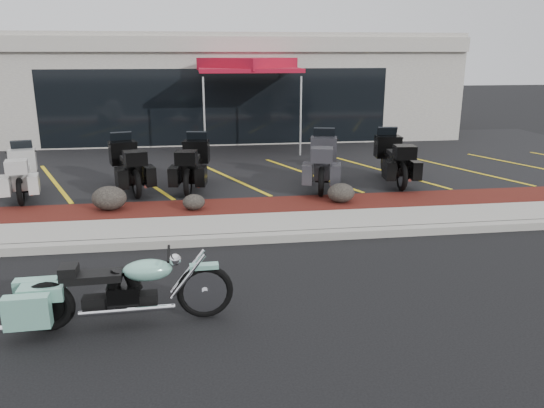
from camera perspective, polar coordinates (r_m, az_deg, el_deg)
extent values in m
plane|color=black|center=(8.85, -2.49, -6.16)|extent=(90.00, 90.00, 0.00)
cube|color=gray|center=(9.66, -3.04, -3.75)|extent=(24.00, 0.25, 0.15)
cube|color=gray|center=(10.32, -3.39, -2.44)|extent=(24.00, 1.20, 0.15)
cube|color=#350D0C|center=(11.46, -3.91, -0.54)|extent=(24.00, 1.20, 0.16)
cube|color=black|center=(16.70, -5.34, 4.68)|extent=(26.00, 9.60, 0.15)
cube|color=gray|center=(22.71, -6.33, 12.55)|extent=(18.00, 8.00, 4.00)
cube|color=black|center=(18.78, -5.84, 10.32)|extent=(12.00, 0.06, 2.60)
cube|color=gray|center=(18.66, -6.02, 16.74)|extent=(18.00, 0.30, 0.50)
ellipsoid|color=black|center=(11.54, -17.11, 0.61)|extent=(0.71, 0.59, 0.50)
ellipsoid|color=black|center=(11.18, -8.41, 0.21)|extent=(0.47, 0.39, 0.33)
ellipsoid|color=black|center=(11.70, 7.43, 1.20)|extent=(0.60, 0.50, 0.43)
cone|color=#E34E07|center=(16.52, -8.04, 5.65)|extent=(0.45, 0.45, 0.52)
cylinder|color=silver|center=(17.34, -8.95, 9.37)|extent=(0.06, 0.06, 2.48)
cylinder|color=silver|center=(16.33, 0.86, 9.16)|extent=(0.06, 0.06, 2.48)
cylinder|color=silver|center=(20.11, -5.36, 10.39)|extent=(0.06, 0.06, 2.48)
cylinder|color=silver|center=(19.24, 3.19, 10.18)|extent=(0.06, 0.06, 2.48)
cube|color=maroon|center=(18.10, -2.62, 14.26)|extent=(4.26, 4.26, 0.13)
cube|color=maroon|center=(18.09, -2.63, 14.84)|extent=(3.07, 3.07, 0.38)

